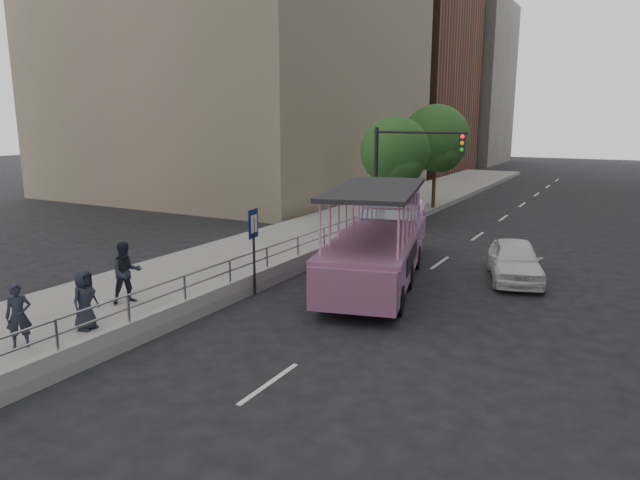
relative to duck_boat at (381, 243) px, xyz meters
The scene contains 15 objects.
ground 7.06m from the duck_boat, 88.01° to the right, with size 160.00×160.00×0.00m, color black.
sidewalk 6.40m from the duck_boat, 150.97° to the left, with size 5.50×80.00×0.30m, color #999994.
kerb_wall 5.77m from the duck_boat, 120.22° to the right, with size 0.24×30.00×0.36m, color #A0A19C.
guardrail 5.72m from the duck_boat, 120.22° to the right, with size 0.07×22.00×0.71m.
duck_boat is the anchor object (origin of this frame).
car 4.71m from the duck_boat, 24.62° to the left, with size 1.67×4.15×1.42m, color white.
pedestrian_near 11.62m from the duck_boat, 113.14° to the right, with size 0.56×0.37×1.54m, color #212330.
pedestrian_mid 8.65m from the duck_boat, 124.81° to the right, with size 0.88×0.68×1.81m, color #212330.
pedestrian_far 10.07m from the duck_boat, 114.60° to the right, with size 0.76×0.50×1.56m, color #212330.
parking_sign 4.79m from the duck_boat, 124.21° to the right, with size 0.13×0.62×2.79m.
traffic_signal 6.17m from the duck_boat, 104.76° to the left, with size 4.20×0.32×5.20m.
street_tree_near 9.83m from the duck_boat, 108.82° to the left, with size 3.52×3.52×5.72m.
street_tree_far 15.56m from the duck_boat, 100.81° to the left, with size 3.97×3.97×6.45m.
midrise_brick 46.25m from the duck_boat, 113.39° to the left, with size 18.00×16.00×26.00m, color brown.
midrise_stone_b 59.84m from the duck_boat, 105.44° to the left, with size 16.00×14.00×20.00m, color slate.
Camera 1 is at (7.42, -11.35, 5.52)m, focal length 32.00 mm.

